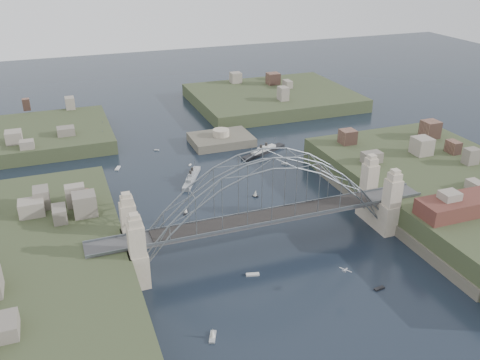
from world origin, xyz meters
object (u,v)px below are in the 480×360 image
fort_island (221,144)px  naval_cruiser_far (104,137)px  bridge (267,202)px  naval_cruiser_near (192,178)px  wharf_shed (458,206)px  ocean_liner (263,151)px

fort_island → naval_cruiser_far: bearing=154.5°
bridge → naval_cruiser_near: 45.22m
fort_island → naval_cruiser_far: size_ratio=1.23×
bridge → naval_cruiser_far: bearing=107.4°
wharf_shed → naval_cruiser_near: wharf_shed is taller
bridge → naval_cruiser_near: bridge is taller
naval_cruiser_near → naval_cruiser_far: size_ratio=0.88×
fort_island → naval_cruiser_far: (-39.93, 19.05, 1.27)m
naval_cruiser_far → ocean_liner: naval_cruiser_far is taller
wharf_shed → bridge: bearing=162.3°
naval_cruiser_near → ocean_liner: size_ratio=0.83×
fort_island → wharf_shed: 90.48m
wharf_shed → naval_cruiser_near: 76.99m
fort_island → naval_cruiser_near: 32.69m
fort_island → wharf_shed: size_ratio=1.10×
naval_cruiser_far → ocean_liner: bearing=-33.3°
naval_cruiser_far → wharf_shed: bearing=-55.1°
bridge → naval_cruiser_near: bearing=98.8°
naval_cruiser_far → ocean_liner: size_ratio=0.95×
naval_cruiser_near → naval_cruiser_far: naval_cruiser_far is taller
fort_island → ocean_liner: size_ratio=1.16×
naval_cruiser_far → ocean_liner: (50.73, -33.34, -0.19)m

